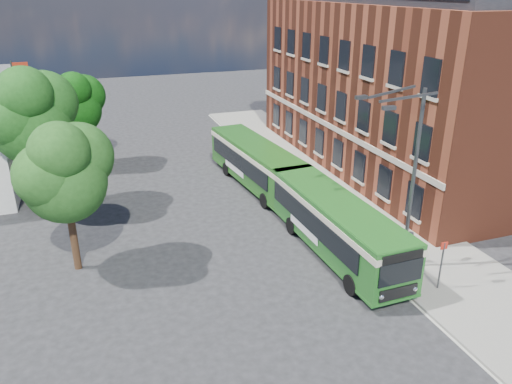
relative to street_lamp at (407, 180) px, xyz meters
name	(u,v)px	position (x,y,z in m)	size (l,w,h in m)	color
ground	(290,267)	(-4.84, 2.00, -4.79)	(120.00, 120.00, 0.00)	#252528
pavement	(339,191)	(2.16, 10.00, -4.72)	(6.00, 48.00, 0.15)	gray
kerb_line	(298,197)	(-0.89, 10.00, -4.79)	(0.12, 48.00, 0.01)	beige
brick_office	(403,74)	(9.16, 14.00, 2.18)	(12.10, 26.00, 14.20)	brown
flagpole	(24,128)	(-17.29, 15.00, 0.15)	(0.95, 0.10, 9.00)	#3A3D40
street_lamp	(407,180)	(0.00, 0.00, 0.00)	(2.96, 2.38, 9.00)	#3A3D40
bus_stop_sign	(442,262)	(0.76, -2.20, -3.28)	(0.35, 0.08, 2.52)	#3A3D40
bus_front	(335,221)	(-2.12, 2.60, -2.96)	(2.91, 11.31, 3.02)	#20621F
bus_rear	(257,161)	(-2.78, 12.94, -2.96)	(3.63, 11.42, 3.02)	#205C1A
pedestrian_a	(408,247)	(0.80, 0.26, -3.78)	(0.63, 0.41, 1.72)	black
pedestrian_b	(395,246)	(0.23, 0.58, -3.81)	(0.81, 0.63, 1.66)	black
tree_left	(64,170)	(-14.85, 5.34, 0.42)	(4.55, 4.33, 7.69)	#3D2716
tree_mid	(30,114)	(-16.62, 13.33, 1.34)	(5.35, 5.09, 9.04)	#3D2716
tree_right	(76,103)	(-14.15, 21.15, 0.22)	(4.37, 4.16, 7.38)	#3D2716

